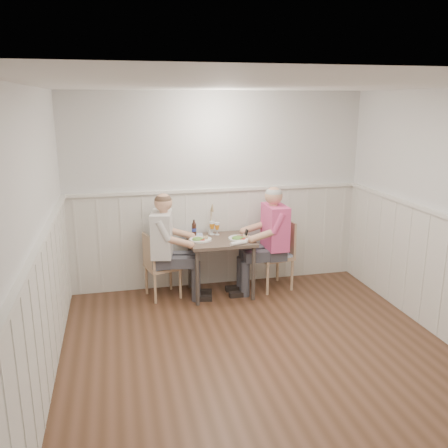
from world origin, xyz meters
name	(u,v)px	position (x,y,z in m)	size (l,w,h in m)	color
ground_plane	(268,366)	(0.00, 0.00, 0.00)	(4.50, 4.50, 0.00)	#4A2E1C
room_shell	(272,213)	(0.00, 0.00, 1.52)	(4.04, 4.54, 2.60)	silver
wainscot	(249,274)	(0.00, 0.69, 0.69)	(4.00, 4.49, 1.34)	silver
dining_table	(221,247)	(-0.05, 1.84, 0.64)	(0.82, 0.70, 0.75)	#4D453C
chair_right	(277,252)	(0.74, 1.89, 0.50)	(0.52, 0.52, 0.93)	tan
chair_left	(159,264)	(-0.85, 1.90, 0.46)	(0.49, 0.49, 0.84)	tan
man_in_pink	(271,248)	(0.62, 1.79, 0.60)	(0.66, 0.46, 1.44)	#3F3F47
diner_cream	(166,255)	(-0.76, 1.85, 0.59)	(0.70, 0.50, 1.40)	#3F3F47
plate_man	(240,237)	(0.19, 1.77, 0.77)	(0.30, 0.30, 0.08)	white
plate_diner	(200,239)	(-0.32, 1.83, 0.77)	(0.29, 0.29, 0.07)	white
beer_glass_a	(217,227)	(-0.05, 2.04, 0.86)	(0.07, 0.07, 0.17)	silver
beer_glass_b	(212,226)	(-0.11, 2.06, 0.87)	(0.07, 0.07, 0.18)	silver
beer_bottle	(194,229)	(-0.36, 2.06, 0.85)	(0.06, 0.06, 0.22)	black
rolled_napkin	(239,243)	(0.11, 1.54, 0.77)	(0.22, 0.11, 0.05)	white
grass_vase	(210,220)	(-0.14, 2.09, 0.94)	(0.05, 0.05, 0.43)	silver
gingham_mat	(192,236)	(-0.38, 2.07, 0.75)	(0.30, 0.25, 0.01)	#5B7FC2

